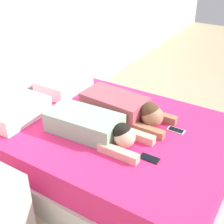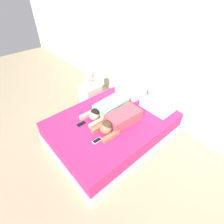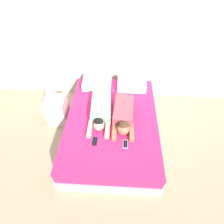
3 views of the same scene
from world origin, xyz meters
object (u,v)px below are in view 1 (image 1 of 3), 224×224
at_px(person_right, 125,108).
at_px(cell_phone_left, 149,158).
at_px(pillow_head_right, 64,83).
at_px(person_left, 94,126).
at_px(pillow_head_left, 16,111).
at_px(bed, 112,150).
at_px(cell_phone_right, 176,130).

bearing_deg(person_right, cell_phone_left, -132.52).
height_order(pillow_head_right, person_left, person_left).
distance_m(pillow_head_left, person_left, 0.80).
relative_size(bed, cell_phone_left, 14.29).
height_order(pillow_head_left, person_right, person_right).
xyz_separation_m(person_left, cell_phone_left, (-0.04, -0.55, -0.08)).
xyz_separation_m(bed, cell_phone_right, (0.24, -0.52, 0.28)).
bearing_deg(person_right, cell_phone_right, -85.25).
xyz_separation_m(bed, pillow_head_left, (-0.35, 0.84, 0.35)).
xyz_separation_m(pillow_head_left, pillow_head_right, (0.71, 0.00, 0.00)).
height_order(bed, pillow_head_right, pillow_head_right).
distance_m(person_left, person_right, 0.40).
xyz_separation_m(bed, person_right, (0.20, -0.02, 0.37)).
distance_m(bed, cell_phone_left, 0.62).
xyz_separation_m(bed, cell_phone_left, (-0.24, -0.50, 0.28)).
bearing_deg(cell_phone_left, person_left, 85.86).
distance_m(bed, person_left, 0.42).
xyz_separation_m(person_left, person_right, (0.40, -0.08, 0.01)).
relative_size(pillow_head_left, person_left, 0.60).
bearing_deg(cell_phone_left, pillow_head_right, 66.09).
bearing_deg(bed, cell_phone_right, -65.62).
relative_size(person_right, cell_phone_left, 5.81).
bearing_deg(pillow_head_right, bed, -112.67).
relative_size(pillow_head_right, cell_phone_right, 3.69).
height_order(pillow_head_right, person_right, person_right).
relative_size(bed, pillow_head_right, 3.88).
height_order(pillow_head_right, cell_phone_left, pillow_head_right).
distance_m(bed, person_right, 0.42).
xyz_separation_m(pillow_head_left, cell_phone_left, (0.11, -1.34, -0.07)).
bearing_deg(pillow_head_left, person_left, -79.11).
relative_size(person_left, person_right, 1.05).
relative_size(pillow_head_right, cell_phone_left, 3.69).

